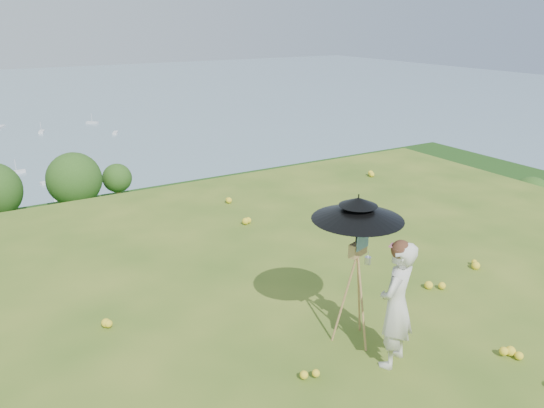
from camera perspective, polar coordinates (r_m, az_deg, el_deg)
ground at (r=8.14m, az=12.58°, el=-9.94°), size 14.00×14.00×0.00m
shoreline_tier at (r=89.60m, az=-24.30°, el=-8.89°), size 170.00×28.00×8.00m
slope_trees at (r=44.59m, az=-21.29°, el=-7.10°), size 110.00×50.00×6.00m
harbor_town at (r=86.90m, az=-24.89°, el=-5.10°), size 110.00×22.00×5.00m
wildflowers at (r=8.27m, az=11.43°, el=-8.88°), size 10.00×10.50×0.12m
painter at (r=6.40m, az=13.23°, el=-10.50°), size 0.68×0.59×1.58m
field_easel at (r=6.74m, az=8.98°, el=-8.97°), size 0.72×0.72×1.49m
sun_umbrella at (r=6.40m, az=9.14°, el=-2.14°), size 1.42×1.42×0.75m
painter_cap at (r=6.07m, az=13.76°, el=-4.39°), size 0.32×0.33×0.10m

